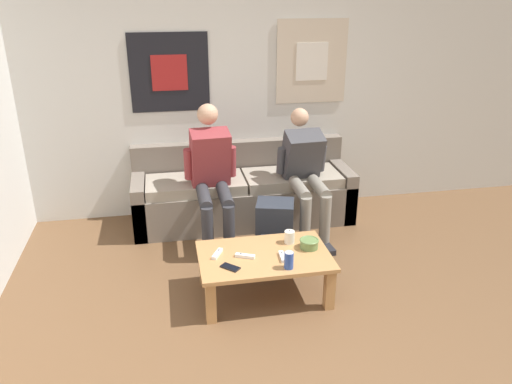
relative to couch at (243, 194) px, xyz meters
The scene contains 14 objects.
ground_plane 2.12m from the couch, 94.94° to the right, with size 18.00×18.00×0.00m, color brown.
wall_back 1.07m from the couch, 118.07° to the left, with size 10.00×0.07×2.55m.
couch is the anchor object (origin of this frame).
coffee_table 1.34m from the couch, 92.85° to the right, with size 0.96×0.61×0.35m.
person_seated_adult 0.62m from the couch, 133.24° to the right, with size 0.47×0.87×1.21m.
person_seated_teen 0.70m from the couch, 32.47° to the right, with size 0.47×0.88×1.12m.
backpack 0.72m from the couch, 77.30° to the right, with size 0.38×0.37×0.47m.
ceramic_bowl 1.34m from the couch, 77.77° to the right, with size 0.15×0.15×0.07m.
pillar_candle 1.21m from the couch, 82.45° to the right, with size 0.08×0.08×0.11m.
drink_can_blue 1.56m from the couch, 87.72° to the right, with size 0.07×0.07×0.12m.
game_controller_near_left 1.37m from the couch, 98.88° to the right, with size 0.14×0.09×0.03m.
game_controller_near_right 1.35m from the couch, 107.48° to the right, with size 0.10×0.14×0.03m.
game_controller_far_center 1.42m from the couch, 87.95° to the right, with size 0.04×0.15×0.03m.
cell_phone 1.52m from the couch, 102.86° to the right, with size 0.14×0.14×0.01m.
Camera 1 is at (-0.55, -2.37, 2.15)m, focal length 35.00 mm.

